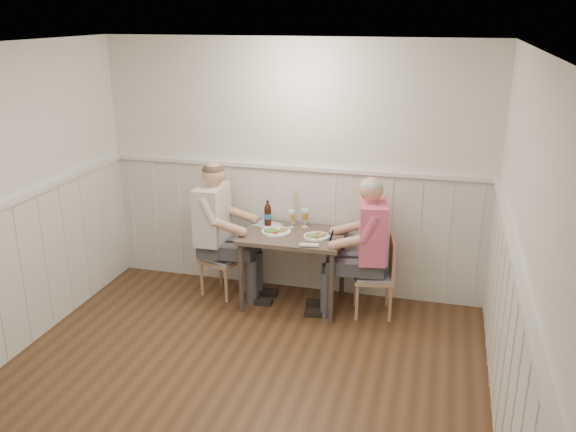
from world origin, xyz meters
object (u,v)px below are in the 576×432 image
Objects in this scene: chair_left at (219,254)px; man_in_pink at (367,258)px; chair_right at (379,273)px; diner_cream at (217,241)px; beer_bottle at (268,214)px; dining_table at (293,243)px; grass_vase at (294,208)px.

chair_left is 0.56× the size of man_in_pink.
man_in_pink reaches higher than chair_right.
chair_right is 0.56× the size of man_in_pink.
diner_cream is 0.58m from beer_bottle.
diner_cream reaches higher than chair_left.
diner_cream reaches higher than dining_table.
chair_right is 0.54× the size of diner_cream.
chair_right is 1.10m from grass_vase.
diner_cream reaches higher than grass_vase.
dining_table is 0.68× the size of diner_cream.
grass_vase is at bearing 24.57° from diner_cream.
man_in_pink is at bearing -23.33° from grass_vase.
man_in_pink is (1.55, -0.09, 0.16)m from chair_left.
chair_right and chair_left have the same top height.
diner_cream reaches higher than chair_right.
chair_right is 2.96× the size of beer_bottle.
chair_left is 0.54× the size of diner_cream.
chair_left is 0.20m from diner_cream.
chair_right is 1.26m from beer_bottle.
diner_cream is 0.85m from grass_vase.
dining_table is 0.41m from grass_vase.
chair_left is at bearing 103.40° from diner_cream.
chair_right is 1.66m from diner_cream.
diner_cream is at bearing -179.40° from chair_right.
diner_cream is at bearing -155.43° from grass_vase.
beer_bottle reaches higher than chair_left.
diner_cream reaches higher than man_in_pink.
diner_cream is (-0.79, -0.02, -0.05)m from dining_table.
grass_vase reaches higher than beer_bottle.
man_in_pink is (0.74, -0.04, -0.06)m from dining_table.
dining_table is at bearing 1.32° from diner_cream.
dining_table is 0.74m from man_in_pink.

